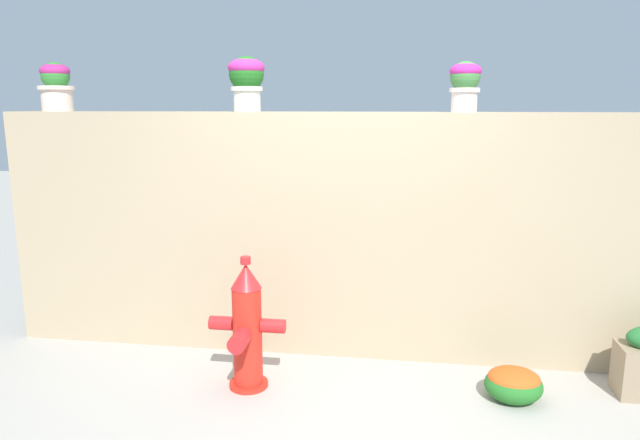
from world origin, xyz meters
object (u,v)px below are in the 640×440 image
potted_plant_1 (247,78)px  fire_hydrant (247,329)px  potted_plant_2 (465,82)px  flower_bush_left (514,383)px  potted_plant_0 (56,85)px

potted_plant_1 → fire_hydrant: 1.84m
potted_plant_2 → fire_hydrant: bearing=-153.0°
fire_hydrant → flower_bush_left: fire_hydrant is taller
potted_plant_0 → flower_bush_left: size_ratio=1.03×
potted_plant_0 → potted_plant_1: 1.59m
potted_plant_0 → fire_hydrant: 2.53m
potted_plant_1 → flower_bush_left: 2.86m
fire_hydrant → flower_bush_left: 1.81m
fire_hydrant → potted_plant_2: bearing=27.0°
potted_plant_1 → flower_bush_left: (1.94, -0.63, -2.00)m
potted_plant_0 → potted_plant_1: potted_plant_1 is taller
potted_plant_1 → flower_bush_left: bearing=-17.9°
potted_plant_1 → fire_hydrant: potted_plant_1 is taller
fire_hydrant → flower_bush_left: (1.78, 0.09, -0.31)m
potted_plant_2 → flower_bush_left: potted_plant_2 is taller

